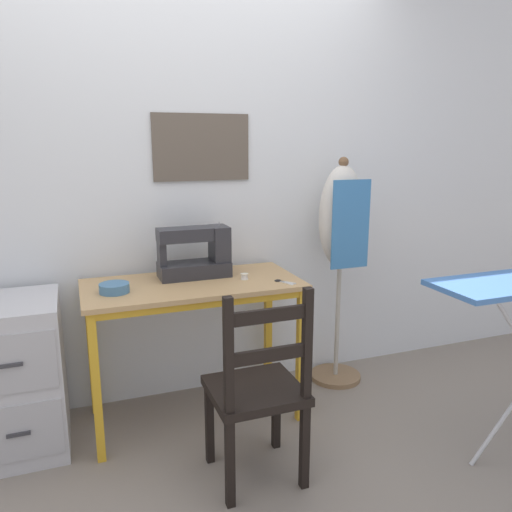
{
  "coord_description": "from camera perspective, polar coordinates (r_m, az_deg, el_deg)",
  "views": [
    {
      "loc": [
        -0.57,
        -2.2,
        1.49
      ],
      "look_at": [
        0.35,
        0.25,
        0.89
      ],
      "focal_mm": 35.0,
      "sensor_mm": 36.0,
      "label": 1
    }
  ],
  "objects": [
    {
      "name": "sewing_machine",
      "position": [
        2.73,
        -6.7,
        0.29
      ],
      "size": [
        0.4,
        0.18,
        0.3
      ],
      "color": "#28282D",
      "rests_on": "sewing_table"
    },
    {
      "name": "fabric_bowl",
      "position": [
        2.54,
        -15.89,
        -3.5
      ],
      "size": [
        0.15,
        0.15,
        0.05
      ],
      "color": "teal",
      "rests_on": "sewing_table"
    },
    {
      "name": "thread_spool_near_machine",
      "position": [
        2.67,
        -1.33,
        -2.36
      ],
      "size": [
        0.04,
        0.04,
        0.03
      ],
      "color": "silver",
      "rests_on": "sewing_table"
    },
    {
      "name": "wooden_chair",
      "position": [
        2.26,
        0.19,
        -15.2
      ],
      "size": [
        0.4,
        0.38,
        0.92
      ],
      "color": "black",
      "rests_on": "ground_plane"
    },
    {
      "name": "filing_cabinet",
      "position": [
        2.75,
        -25.42,
        -12.25
      ],
      "size": [
        0.41,
        0.51,
        0.76
      ],
      "color": "#B7B7BC",
      "rests_on": "ground_plane"
    },
    {
      "name": "wall_back",
      "position": [
        2.88,
        -9.12,
        8.44
      ],
      "size": [
        10.0,
        0.07,
        2.55
      ],
      "color": "silver",
      "rests_on": "ground_plane"
    },
    {
      "name": "sewing_table",
      "position": [
        2.66,
        -7.13,
        -5.15
      ],
      "size": [
        1.13,
        0.55,
        0.77
      ],
      "color": "tan",
      "rests_on": "ground_plane"
    },
    {
      "name": "scissors",
      "position": [
        2.63,
        2.96,
        -2.93
      ],
      "size": [
        0.09,
        0.12,
        0.01
      ],
      "color": "silver",
      "rests_on": "sewing_table"
    },
    {
      "name": "ground_plane",
      "position": [
        2.72,
        -5.34,
        -20.43
      ],
      "size": [
        14.0,
        14.0,
        0.0
      ],
      "primitive_type": "plane",
      "color": "gray"
    },
    {
      "name": "dress_form",
      "position": [
        3.06,
        9.72,
        2.86
      ],
      "size": [
        0.32,
        0.32,
        1.41
      ],
      "color": "#846647",
      "rests_on": "ground_plane"
    }
  ]
}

